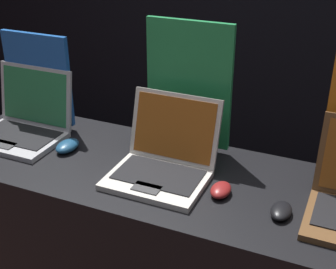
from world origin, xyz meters
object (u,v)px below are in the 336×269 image
laptop_front (24,122)px  promo_stand_middle (189,90)px  mouse_front (67,146)px  promo_stand_front (39,83)px  laptop_middle (164,159)px  mouse_middle (221,190)px  mouse_back (281,211)px

laptop_front → promo_stand_middle: 0.67m
laptop_front → mouse_front: (0.22, -0.04, -0.04)m
promo_stand_middle → mouse_front: bearing=-152.6°
promo_stand_front → laptop_middle: size_ratio=1.20×
laptop_middle → promo_stand_middle: promo_stand_middle is taller
promo_stand_front → promo_stand_middle: size_ratio=0.80×
mouse_middle → mouse_front: bearing=175.2°
laptop_front → mouse_middle: size_ratio=3.52×
laptop_front → mouse_front: bearing=-8.9°
promo_stand_front → mouse_middle: bearing=-13.7°
mouse_front → promo_stand_middle: 0.50m
laptop_front → laptop_middle: bearing=-4.3°
mouse_front → laptop_front: bearing=171.1°
laptop_front → promo_stand_middle: (0.62, 0.17, 0.17)m
promo_stand_front → mouse_back: 1.08m
promo_stand_front → mouse_back: size_ratio=3.85×
laptop_front → mouse_middle: bearing=-5.9°
mouse_front → mouse_back: mouse_front is taller
promo_stand_front → mouse_back: promo_stand_front is taller
laptop_front → mouse_back: size_ratio=3.37×
promo_stand_front → promo_stand_middle: promo_stand_middle is taller
mouse_middle → mouse_back: mouse_middle is taller
promo_stand_middle → promo_stand_front: bearing=-174.9°
mouse_middle → mouse_back: bearing=-8.9°
mouse_front → mouse_back: (0.82, -0.08, -0.00)m
mouse_front → laptop_middle: bearing=-1.7°
promo_stand_middle → mouse_back: 0.55m
promo_stand_middle → mouse_back: bearing=-35.1°
mouse_front → mouse_back: bearing=-5.8°
laptop_front → mouse_front: 0.23m
mouse_front → promo_stand_front: promo_stand_front is taller
laptop_front → mouse_front: laptop_front is taller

